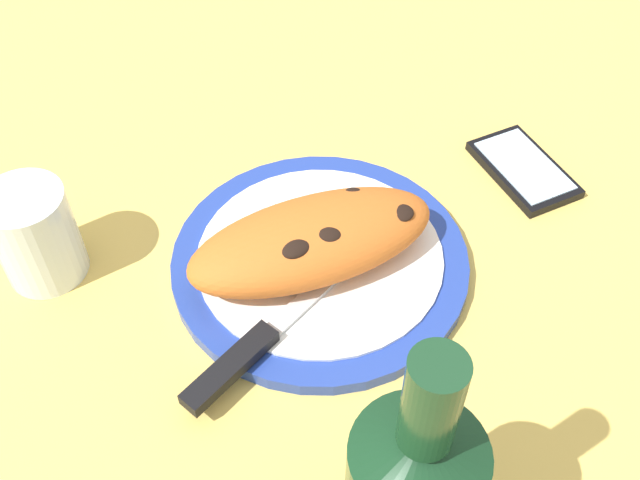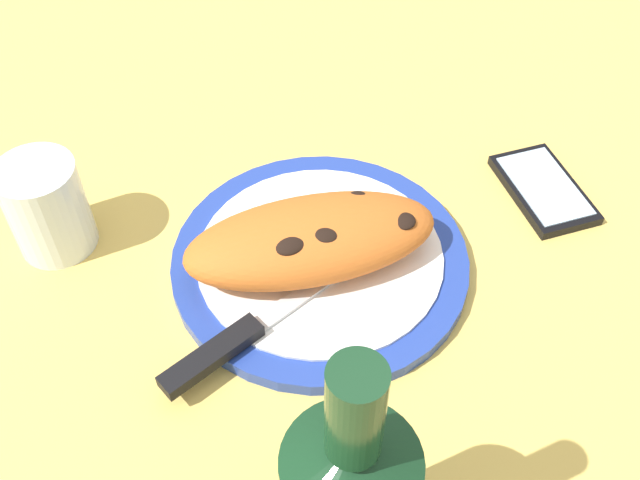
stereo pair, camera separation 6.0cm
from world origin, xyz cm
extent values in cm
cube|color=#DBB756|center=(0.00, 0.00, -1.50)|extent=(150.00, 150.00, 3.00)
cylinder|color=#233D99|center=(0.00, 0.00, 0.70)|extent=(27.51, 27.51, 1.40)
cylinder|color=white|center=(0.00, 0.00, 1.55)|extent=(22.75, 22.75, 0.30)
ellipsoid|color=#C16023|center=(0.88, 0.57, 4.52)|extent=(23.69, 12.00, 5.64)
ellipsoid|color=black|center=(-7.18, 0.94, 6.13)|extent=(2.42, 2.22, 0.82)
ellipsoid|color=black|center=(-3.77, -2.27, 6.34)|extent=(2.07, 1.93, 0.62)
ellipsoid|color=black|center=(2.86, 2.78, 6.66)|extent=(3.58, 3.11, 1.05)
ellipsoid|color=black|center=(-0.22, 2.09, 6.77)|extent=(3.22, 2.80, 0.96)
cube|color=silver|center=(-4.79, -4.71, 1.90)|extent=(11.66, 2.27, 0.40)
cube|color=silver|center=(2.97, -5.64, 1.90)|extent=(4.23, 2.66, 0.40)
cube|color=silver|center=(0.65, 3.50, 1.90)|extent=(12.32, 8.99, 0.40)
cube|color=black|center=(10.31, 9.97, 2.30)|extent=(9.00, 6.95, 1.20)
cube|color=black|center=(-23.93, -6.41, 0.50)|extent=(8.59, 12.60, 1.00)
cube|color=silver|center=(-23.93, -6.41, 1.08)|extent=(7.36, 11.05, 0.16)
cylinder|color=silver|center=(24.40, -6.59, 4.73)|extent=(7.32, 7.32, 9.45)
cylinder|color=silver|center=(24.40, -6.59, 2.17)|extent=(6.73, 6.73, 3.94)
cone|color=#14381E|center=(2.17, 27.17, 17.86)|extent=(7.79, 7.79, 1.95)
cylinder|color=#14381E|center=(2.17, 27.17, 22.23)|extent=(2.96, 2.96, 6.78)
camera|label=1|loc=(12.08, 42.70, 53.93)|focal=41.81mm
camera|label=2|loc=(6.22, 43.94, 53.93)|focal=41.81mm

